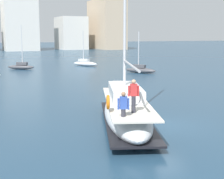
{
  "coord_description": "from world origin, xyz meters",
  "views": [
    {
      "loc": [
        -10.01,
        -15.7,
        5.1
      ],
      "look_at": [
        -1.97,
        2.53,
        1.8
      ],
      "focal_mm": 53.59,
      "sensor_mm": 36.0,
      "label": 1
    }
  ],
  "objects": [
    {
      "name": "moored_sloop_near",
      "position": [
        7.87,
        35.74,
        0.48
      ],
      "size": [
        3.53,
        4.26,
        5.68
      ],
      "color": "silver",
      "rests_on": "ground"
    },
    {
      "name": "main_sailboat",
      "position": [
        -1.95,
        0.61,
        0.91
      ],
      "size": [
        5.52,
        9.84,
        13.24
      ],
      "color": "silver",
      "rests_on": "ground"
    },
    {
      "name": "ground_plane",
      "position": [
        0.0,
        0.0,
        0.0
      ],
      "size": [
        400.0,
        400.0,
        0.0
      ],
      "primitive_type": "plane",
      "color": "navy"
    },
    {
      "name": "moored_sloop_far",
      "position": [
        -2.51,
        34.51,
        0.47
      ],
      "size": [
        3.88,
        2.92,
        6.43
      ],
      "color": "#4C4C51",
      "rests_on": "ground"
    },
    {
      "name": "moored_cutter_right",
      "position": [
        11.32,
        23.3,
        0.47
      ],
      "size": [
        3.38,
        4.09,
        5.45
      ],
      "color": "#4C4C51",
      "rests_on": "ground"
    }
  ]
}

